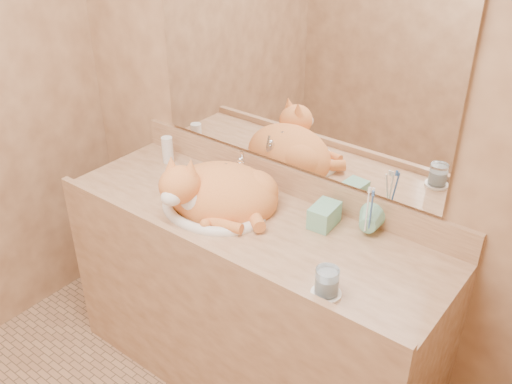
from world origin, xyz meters
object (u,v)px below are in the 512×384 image
Objects in this scene: vanity_counter at (249,304)px; cat at (217,191)px; water_glass at (327,281)px; soap_dispenser at (317,211)px; toothbrush_cup at (367,227)px; sink_basin at (213,193)px.

cat reaches higher than vanity_counter.
water_glass is at bearing -22.42° from vanity_counter.
soap_dispenser reaches higher than vanity_counter.
cat is at bearing -163.38° from toothbrush_cup.
cat is 2.35× the size of soap_dispenser.
vanity_counter is at bearing -166.34° from soap_dispenser.
sink_basin is 0.02m from cat.
cat reaches higher than soap_dispenser.
sink_basin is (-0.16, -0.02, 0.49)m from vanity_counter.
cat is (-0.15, -0.01, 0.50)m from vanity_counter.
cat is at bearing -178.02° from vanity_counter.
sink_basin is 2.32× the size of soap_dispenser.
toothbrush_cup is at bearing 97.82° from water_glass.
toothbrush_cup is at bearing 22.14° from soap_dispenser.
sink_basin is 0.61m from toothbrush_cup.
sink_basin is at bearing -172.88° from vanity_counter.
soap_dispenser is (0.41, 0.10, 0.03)m from sink_basin.
sink_basin is at bearing -170.47° from soap_dispenser.
vanity_counter is at bearing 6.64° from sink_basin.
toothbrush_cup is at bearing 21.55° from vanity_counter.
water_glass reaches higher than toothbrush_cup.
water_glass is (0.47, -0.19, 0.48)m from vanity_counter.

